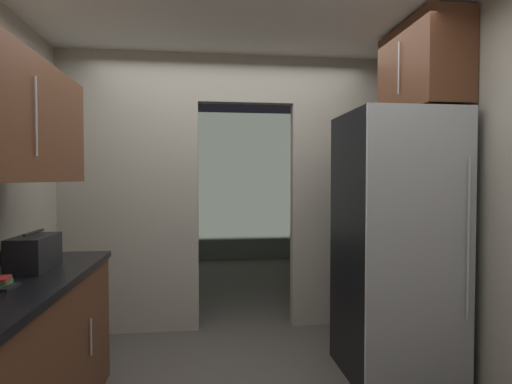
% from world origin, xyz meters
% --- Properties ---
extents(kitchen_overhead_slab, '(3.51, 6.78, 0.06)m').
position_xyz_m(kitchen_overhead_slab, '(0.00, 0.42, 2.62)').
color(kitchen_overhead_slab, silver).
extents(kitchen_partition, '(3.11, 0.12, 2.59)m').
position_xyz_m(kitchen_partition, '(-0.05, 1.39, 1.36)').
color(kitchen_partition, '#ADA899').
rests_on(kitchen_partition, ground).
extents(adjoining_room_shell, '(3.11, 3.39, 2.59)m').
position_xyz_m(adjoining_room_shell, '(0.00, 3.59, 1.29)').
color(adjoining_room_shell, gray).
rests_on(adjoining_room_shell, ground).
extents(refrigerator, '(0.73, 0.77, 1.89)m').
position_xyz_m(refrigerator, '(1.13, 0.28, 0.95)').
color(refrigerator, black).
rests_on(refrigerator, ground).
extents(lower_cabinet_run, '(0.65, 1.84, 0.91)m').
position_xyz_m(lower_cabinet_run, '(-1.23, -0.39, 0.45)').
color(lower_cabinet_run, brown).
rests_on(lower_cabinet_run, ground).
extents(upper_cabinet_fridgeside, '(0.36, 0.80, 0.64)m').
position_xyz_m(upper_cabinet_fridgeside, '(1.37, 0.38, 2.24)').
color(upper_cabinet_fridgeside, brown).
extents(boombox, '(0.20, 0.36, 0.22)m').
position_xyz_m(boombox, '(-1.20, -0.05, 1.00)').
color(boombox, black).
rests_on(boombox, lower_cabinet_run).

